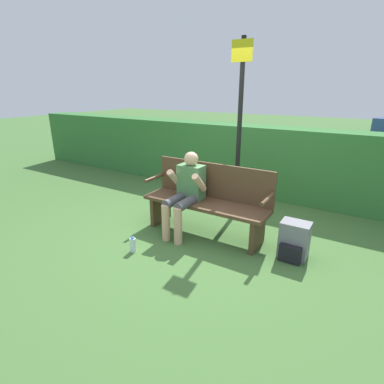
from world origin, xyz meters
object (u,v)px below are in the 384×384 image
object	(u,v)px
person_seated	(186,190)
backpack	(294,241)
water_bottle	(133,245)
park_bench	(208,199)
signpost	(239,123)

from	to	relation	value
person_seated	backpack	bearing A→B (deg)	4.14
backpack	water_bottle	distance (m)	2.00
park_bench	water_bottle	world-z (taller)	park_bench
backpack	water_bottle	xyz separation A→B (m)	(-1.76, -0.94, -0.12)
park_bench	person_seated	world-z (taller)	person_seated
backpack	park_bench	bearing A→B (deg)	177.50
park_bench	person_seated	size ratio (longest dim) A/B	1.56
park_bench	backpack	world-z (taller)	park_bench
person_seated	backpack	distance (m)	1.55
backpack	signpost	xyz separation A→B (m)	(-1.14, 0.84, 1.27)
person_seated	signpost	size ratio (longest dim) A/B	0.43
person_seated	water_bottle	distance (m)	1.03
backpack	person_seated	bearing A→B (deg)	-175.86
park_bench	backpack	distance (m)	1.27
water_bottle	person_seated	bearing A→B (deg)	71.86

